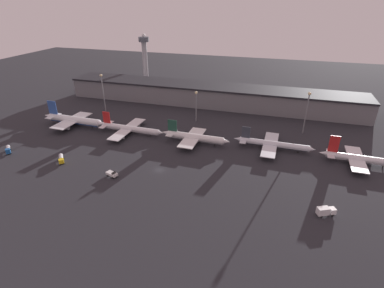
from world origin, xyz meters
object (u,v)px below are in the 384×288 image
Objects in this scene: airplane_2 at (194,137)px; airplane_4 at (358,159)px; airplane_0 at (74,120)px; service_vehicle_0 at (112,174)px; control_tower at (145,55)px; service_vehicle_1 at (325,211)px; airplane_1 at (129,129)px; airplane_3 at (273,144)px; service_vehicle_2 at (8,149)px; service_vehicle_3 at (61,159)px.

airplane_4 is (81.92, 0.43, -0.36)m from airplane_2.
airplane_0 reaches higher than service_vehicle_0.
service_vehicle_1 is at bearing -47.29° from control_tower.
airplane_0 is at bearing -178.66° from airplane_1.
service_vehicle_2 is (-130.94, -43.19, -1.19)m from airplane_3.
airplane_3 is at bearing 3.03° from airplane_0.
airplane_2 is at bearing 77.96° from service_vehicle_0.
control_tower is at bearing 127.31° from airplane_2.
control_tower is at bearing 91.53° from airplane_0.
airplane_4 is (40.32, -4.27, 0.12)m from airplane_3.
service_vehicle_1 is at bearing -64.61° from airplane_3.
service_vehicle_0 is at bearing -142.92° from airplane_3.
airplane_4 reaches higher than service_vehicle_0.
service_vehicle_0 is at bearing 152.62° from service_vehicle_1.
service_vehicle_1 is 152.82m from service_vehicle_2.
airplane_4 is at bearing -4.47° from airplane_3.
service_vehicle_2 is at bearing -165.62° from airplane_4.
airplane_0 reaches higher than airplane_4.
airplane_1 reaches higher than service_vehicle_1.
control_tower is (-78.46, 109.04, 21.99)m from airplane_2.
service_vehicle_3 is at bearing -81.61° from control_tower.
service_vehicle_2 is 149.81m from control_tower.
airplane_4 is 5.11× the size of service_vehicle_3.
airplane_3 is at bearing 87.14° from service_vehicle_1.
service_vehicle_1 is 1.03× the size of service_vehicle_3.
airplane_4 is at bearing 1.14° from airplane_0.
service_vehicle_3 is (-98.28, -43.38, -1.25)m from airplane_3.
airplane_0 reaches higher than airplane_3.
service_vehicle_2 is at bearing -139.17° from airplane_1.
service_vehicle_0 is at bearing -70.99° from control_tower.
airplane_3 is 82.96m from service_vehicle_0.
service_vehicle_3 is (-56.68, -38.68, -1.74)m from airplane_2.
service_vehicle_2 is (-152.70, 6.08, -0.28)m from service_vehicle_1.
service_vehicle_3 is at bearing 43.62° from service_vehicle_2.
service_vehicle_0 is at bearing 40.61° from service_vehicle_3.
airplane_1 is at bearing -176.19° from airplane_3.
airplane_3 is (41.60, 4.69, -0.49)m from airplane_2.
service_vehicle_2 reaches higher than service_vehicle_0.
airplane_3 is 40.54m from airplane_4.
airplane_0 is 6.61× the size of service_vehicle_2.
airplane_0 reaches higher than service_vehicle_2.
airplane_2 is (40.41, -1.49, 0.43)m from airplane_1.
service_vehicle_2 is 0.16× the size of control_tower.
control_tower reaches higher than service_vehicle_0.
airplane_4 is 144.02m from service_vehicle_3.
service_vehicle_3 is (-138.60, -39.11, -1.38)m from airplane_4.
service_vehicle_2 is (-10.79, -40.15, -2.24)m from airplane_0.
service_vehicle_0 is 0.82× the size of service_vehicle_1.
airplane_0 is 149.26m from service_vehicle_1.
service_vehicle_3 is (32.66, -0.19, -0.06)m from service_vehicle_2.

